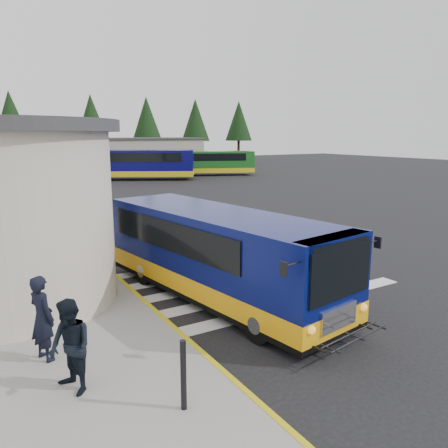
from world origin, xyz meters
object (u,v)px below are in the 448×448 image
pedestrian_b (70,347)px  far_bus_b (213,162)px  pedestrian_a (42,318)px  transit_bus (218,258)px  far_bus_a (144,163)px  bollard (183,375)px

pedestrian_b → far_bus_b: (23.49, 36.40, 0.53)m
far_bus_b → pedestrian_a: bearing=167.1°
pedestrian_a → far_bus_b: far_bus_b is taller
transit_bus → pedestrian_b: (-4.62, -2.90, -0.20)m
transit_bus → pedestrian_b: transit_bus is taller
pedestrian_a → far_bus_a: far_bus_a is taller
transit_bus → pedestrian_a: (-4.85, -1.43, -0.17)m
pedestrian_a → far_bus_b: size_ratio=0.19×
transit_bus → far_bus_b: size_ratio=0.96×
far_bus_a → far_bus_b: (8.60, 0.73, -0.17)m
transit_bus → bollard: transit_bus is taller
bollard → far_bus_b: (22.04, 37.84, 0.77)m
far_bus_a → bollard: bearing=-171.4°
far_bus_b → far_bus_a: bearing=116.2°
pedestrian_b → bollard: (1.45, -1.44, -0.24)m
bollard → far_bus_b: far_bus_b is taller
bollard → far_bus_a: bearing=70.1°
pedestrian_a → far_bus_a: size_ratio=0.17×
pedestrian_a → far_bus_a: bearing=-46.6°
far_bus_a → far_bus_b: far_bus_a is taller
far_bus_a → pedestrian_a: bearing=-175.3°
transit_bus → far_bus_a: 34.34m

